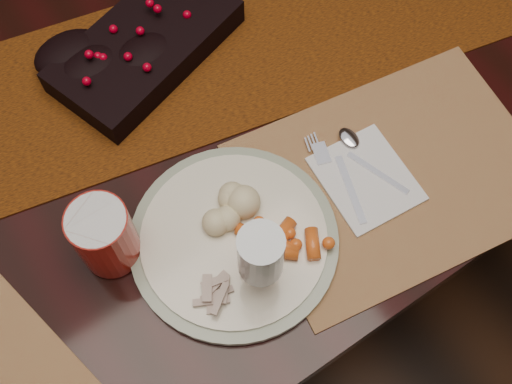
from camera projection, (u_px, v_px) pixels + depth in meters
floor at (195, 251)px, 1.70m from camera, size 5.00×5.00×0.00m
dining_table at (180, 190)px, 1.37m from camera, size 1.80×1.00×0.75m
table_runner at (176, 66)px, 1.04m from camera, size 1.57×0.61×0.00m
centerpiece at (145, 43)px, 1.02m from camera, size 0.34×0.25×0.06m
placemat_main at (394, 175)px, 0.96m from camera, size 0.48×0.38×0.00m
dinner_plate at (234, 239)px, 0.90m from camera, size 0.36×0.36×0.02m
baby_carrots at (274, 241)px, 0.88m from camera, size 0.11×0.09×0.02m
mashed_potatoes at (223, 202)px, 0.89m from camera, size 0.09×0.08×0.05m
turkey_shreds at (217, 290)px, 0.86m from camera, size 0.08×0.07×0.02m
napkin at (366, 179)px, 0.95m from camera, size 0.14×0.16×0.01m
fork at (343, 180)px, 0.94m from camera, size 0.07×0.14×0.00m
spoon at (369, 162)px, 0.96m from camera, size 0.07×0.13×0.00m
red_cup at (105, 236)px, 0.85m from camera, size 0.09×0.09×0.11m
wine_glass at (261, 265)px, 0.81m from camera, size 0.06×0.06×0.16m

